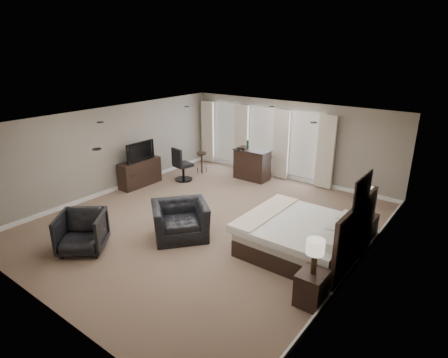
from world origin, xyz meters
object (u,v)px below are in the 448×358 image
Objects in this scene: bed at (304,222)px; bar_stool_right at (266,167)px; nightstand_far at (365,227)px; bar_counter at (252,164)px; bar_stool_left at (202,163)px; dresser at (140,173)px; armchair_far at (82,230)px; tv at (139,158)px; lamp_near at (315,257)px; armchair_near at (180,215)px; lamp_far at (369,202)px; desk_chair at (183,164)px; nightstand_near at (312,288)px.

bar_stool_right is at bearing 130.51° from bed.
bar_counter reaches higher than nightstand_far.
bar_stool_left is (-5.28, 2.86, -0.37)m from bed.
bar_stool_right is (2.17, 0.78, 0.05)m from bar_stool_left.
armchair_far is at bearing -58.45° from dresser.
tv is at bearing 173.59° from bed.
lamp_near is 0.50× the size of armchair_near.
bar_counter is at bearing 156.47° from lamp_far.
bed is 4.85m from bar_counter.
dresser is 1.74× the size of bar_stool_right.
tv is 0.90× the size of bar_counter.
bar_stool_left is 0.64× the size of desk_chair.
bed is 1.76m from nightstand_near.
nightstand_near is 0.62× the size of armchair_far.
bed is at bearing -121.54° from nightstand_far.
lamp_far is (0.89, 1.45, 0.19)m from bed.
lamp_near is 7.55m from bar_stool_left.
armchair_far reaches higher than bar_stool_left.
armchair_far is 4.88m from desk_chair.
armchair_near is (-3.51, -2.50, 0.26)m from nightstand_far.
tv is at bearing -173.63° from lamp_far.
bar_counter is (2.54, 2.68, -0.39)m from tv.
dresser reaches higher than bar_stool_left.
bed reaches higher than bar_counter.
bar_counter reaches higher than bar_stool_left.
desk_chair is (-6.13, 0.42, 0.27)m from nightstand_far.
nightstand_far is 0.41× the size of dresser.
desk_chair is at bearing -87.79° from bar_stool_left.
nightstand_near is 2.97m from lamp_far.
desk_chair is (-5.24, 1.87, -0.17)m from bed.
lamp_far reaches higher than bar_counter.
nightstand_far is 0.52× the size of desk_chair.
nightstand_far is at bearing -173.12° from desk_chair.
dresser is at bearing 162.91° from lamp_near.
dresser reaches higher than nightstand_near.
desk_chair reaches higher than bar_stool_right.
bar_counter reaches higher than nightstand_near.
dresser is 2.31m from bar_stool_left.
lamp_far is 0.53× the size of armchair_near.
armchair_near is 1.53× the size of bar_stool_right.
bed is at bearing 121.54° from lamp_near.
nightstand_far is (0.00, 2.90, -0.01)m from nightstand_near.
bed is 4.80m from bar_stool_right.
lamp_near reaches higher than bar_counter.
lamp_near is at bearing -90.00° from nightstand_far.
armchair_far is 0.82× the size of bar_counter.
armchair_far is (-4.77, -4.27, 0.19)m from nightstand_far.
bed is at bearing 121.54° from nightstand_near.
bar_stool_right is at bearing 45.44° from dresser.
desk_chair is at bearing -33.46° from tv.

